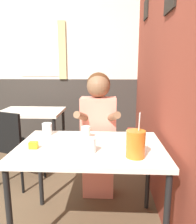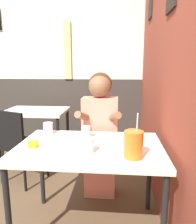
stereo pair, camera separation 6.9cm
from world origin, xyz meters
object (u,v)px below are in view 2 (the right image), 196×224
main_table (90,154)px  chair_near_window (18,141)px  cocktail_pitcher (134,144)px  background_table (36,116)px  person_seated (100,131)px

main_table → chair_near_window: 1.12m
chair_near_window → cocktail_pitcher: (1.19, -0.87, 0.32)m
main_table → background_table: size_ratio=1.30×
main_table → cocktail_pitcher: bearing=-32.5°
chair_near_window → person_seated: person_seated is taller
background_table → cocktail_pitcher: size_ratio=2.79×
background_table → person_seated: person_seated is taller
main_table → cocktail_pitcher: size_ratio=3.64×
main_table → person_seated: 0.54m
background_table → cocktail_pitcher: cocktail_pitcher is taller
main_table → background_table: 1.57m
chair_near_window → cocktail_pitcher: size_ratio=2.87×
chair_near_window → person_seated: 0.94m
main_table → chair_near_window: bearing=142.7°
cocktail_pitcher → background_table: bearing=129.3°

